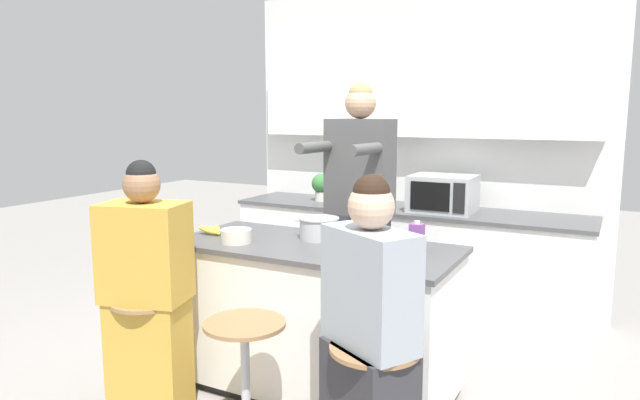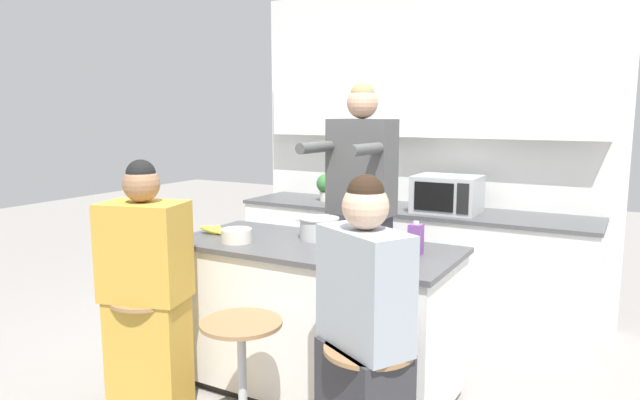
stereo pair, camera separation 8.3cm
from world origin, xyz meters
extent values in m
plane|color=gray|center=(0.00, 0.00, 0.00)|extent=(16.00, 16.00, 0.00)
cube|color=silver|center=(0.00, 1.92, 1.35)|extent=(3.11, 0.06, 2.70)
cube|color=white|center=(0.00, 1.81, 1.83)|extent=(2.86, 0.16, 0.75)
cube|color=white|center=(0.00, 1.57, 0.43)|extent=(2.86, 0.62, 0.85)
cube|color=#4C4C4F|center=(0.00, 1.57, 0.87)|extent=(2.89, 0.65, 0.03)
cube|color=black|center=(0.00, 0.00, 0.03)|extent=(1.54, 0.64, 0.06)
cube|color=white|center=(0.00, 0.00, 0.46)|extent=(1.62, 0.72, 0.81)
cube|color=#4C4C4F|center=(0.00, 0.00, 0.88)|extent=(1.66, 0.76, 0.03)
cylinder|color=#B7BABC|center=(-0.66, -0.66, 0.33)|extent=(0.04, 0.04, 0.63)
cylinder|color=#997047|center=(-0.66, -0.66, 0.65)|extent=(0.40, 0.40, 0.02)
cylinder|color=#B7BABC|center=(0.00, -0.70, 0.33)|extent=(0.04, 0.04, 0.63)
cylinder|color=#997047|center=(0.00, -0.70, 0.65)|extent=(0.40, 0.40, 0.02)
cylinder|color=#997047|center=(0.66, -0.67, 0.65)|extent=(0.40, 0.40, 0.02)
cube|color=#383842|center=(0.02, 0.61, 0.49)|extent=(0.38, 0.24, 0.98)
cube|color=#4C4C4C|center=(0.02, 0.61, 1.30)|extent=(0.44, 0.24, 0.63)
cylinder|color=#4C4C4C|center=(-0.18, 0.34, 1.44)|extent=(0.09, 0.35, 0.07)
cylinder|color=#4C4C4C|center=(0.18, 0.32, 1.44)|extent=(0.09, 0.35, 0.07)
sphere|color=tan|center=(0.02, 0.61, 1.71)|extent=(0.21, 0.21, 0.20)
sphere|color=#A37F51|center=(0.02, 0.61, 1.77)|extent=(0.17, 0.17, 0.16)
cube|color=gold|center=(-0.65, -0.67, 0.33)|extent=(0.45, 0.36, 0.66)
cube|color=gold|center=(-0.65, -0.67, 0.92)|extent=(0.49, 0.39, 0.53)
sphere|color=#936B4C|center=(-0.65, -0.67, 1.28)|extent=(0.24, 0.24, 0.19)
sphere|color=black|center=(-0.65, -0.67, 1.34)|extent=(0.19, 0.19, 0.15)
cube|color=#9EA8B2|center=(0.64, -0.67, 0.92)|extent=(0.49, 0.41, 0.51)
sphere|color=#DBB293|center=(0.64, -0.67, 1.27)|extent=(0.27, 0.27, 0.20)
sphere|color=black|center=(0.64, -0.67, 1.32)|extent=(0.22, 0.22, 0.16)
cylinder|color=#B7BABC|center=(-0.04, 0.14, 0.96)|extent=(0.23, 0.23, 0.12)
cylinder|color=#B7BABC|center=(-0.04, 0.14, 1.02)|extent=(0.25, 0.25, 0.01)
cylinder|color=#B7BABC|center=(-0.18, 0.14, 1.00)|extent=(0.05, 0.01, 0.01)
cylinder|color=#B7BABC|center=(0.10, 0.14, 1.00)|extent=(0.05, 0.01, 0.01)
cylinder|color=silver|center=(-0.42, -0.18, 0.94)|extent=(0.18, 0.18, 0.08)
cylinder|color=#B7BABC|center=(0.28, 0.10, 0.94)|extent=(0.19, 0.19, 0.08)
cylinder|color=#4C7099|center=(0.42, -0.12, 0.94)|extent=(0.09, 0.09, 0.08)
torus|color=#4C7099|center=(0.48, -0.12, 0.94)|extent=(0.04, 0.01, 0.04)
ellipsoid|color=yellow|center=(-0.70, -0.08, 0.93)|extent=(0.14, 0.06, 0.06)
ellipsoid|color=yellow|center=(-0.74, -0.04, 0.93)|extent=(0.11, 0.13, 0.06)
ellipsoid|color=yellow|center=(-0.66, -0.04, 0.93)|extent=(0.12, 0.12, 0.06)
cube|color=#7A428E|center=(0.59, 0.07, 0.98)|extent=(0.07, 0.07, 0.16)
cylinder|color=white|center=(0.59, 0.07, 1.07)|extent=(0.03, 0.03, 0.02)
cube|color=#B2B5B7|center=(0.32, 1.53, 1.02)|extent=(0.49, 0.39, 0.29)
cube|color=black|center=(0.28, 1.33, 1.02)|extent=(0.30, 0.01, 0.22)
cube|color=black|center=(0.50, 1.33, 1.02)|extent=(0.09, 0.01, 0.23)
cylinder|color=beige|center=(-0.78, 1.57, 0.92)|extent=(0.11, 0.11, 0.08)
sphere|color=#387538|center=(-0.78, 1.57, 1.04)|extent=(0.17, 0.17, 0.17)
camera|label=1|loc=(1.54, -2.83, 1.65)|focal=32.00mm
camera|label=2|loc=(1.61, -2.79, 1.65)|focal=32.00mm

